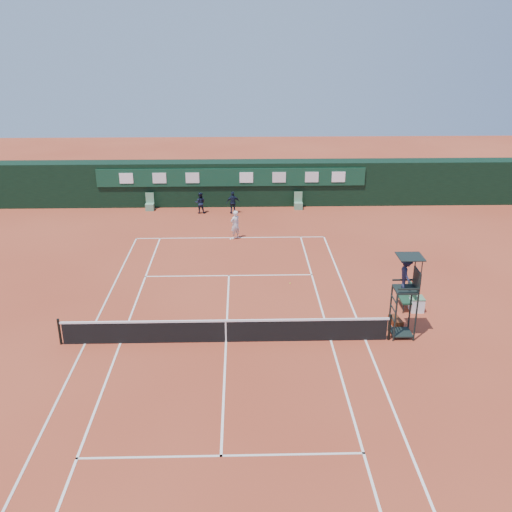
% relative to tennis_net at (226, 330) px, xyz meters
% --- Properties ---
extents(ground, '(90.00, 90.00, 0.00)m').
position_rel_tennis_net_xyz_m(ground, '(0.00, 0.00, -0.51)').
color(ground, '#AF4329').
rests_on(ground, ground).
extents(court_lines, '(11.05, 23.85, 0.01)m').
position_rel_tennis_net_xyz_m(court_lines, '(0.00, 0.00, -0.50)').
color(court_lines, silver).
rests_on(court_lines, ground).
extents(tennis_net, '(12.90, 0.10, 1.10)m').
position_rel_tennis_net_xyz_m(tennis_net, '(0.00, 0.00, 0.00)').
color(tennis_net, black).
rests_on(tennis_net, ground).
extents(back_wall, '(40.00, 1.65, 3.00)m').
position_rel_tennis_net_xyz_m(back_wall, '(0.00, 18.74, 1.00)').
color(back_wall, black).
rests_on(back_wall, ground).
extents(linesman_chair_left, '(0.55, 0.50, 1.15)m').
position_rel_tennis_net_xyz_m(linesman_chair_left, '(-5.50, 17.48, -0.19)').
color(linesman_chair_left, '#5E906D').
rests_on(linesman_chair_left, ground).
extents(linesman_chair_right, '(0.55, 0.50, 1.15)m').
position_rel_tennis_net_xyz_m(linesman_chair_right, '(4.50, 17.48, -0.19)').
color(linesman_chair_right, '#609370').
rests_on(linesman_chair_right, ground).
extents(umpire_chair, '(0.96, 0.95, 3.42)m').
position_rel_tennis_net_xyz_m(umpire_chair, '(6.95, 0.31, 1.95)').
color(umpire_chair, black).
rests_on(umpire_chair, ground).
extents(player_bench, '(0.55, 1.20, 1.10)m').
position_rel_tennis_net_xyz_m(player_bench, '(7.89, 2.76, 0.09)').
color(player_bench, '#173A24').
rests_on(player_bench, ground).
extents(tennis_bag, '(0.47, 0.84, 0.30)m').
position_rel_tennis_net_xyz_m(tennis_bag, '(6.99, 1.22, -0.36)').
color(tennis_bag, black).
rests_on(tennis_bag, ground).
extents(cooler, '(0.57, 0.57, 0.65)m').
position_rel_tennis_net_xyz_m(cooler, '(8.19, 2.42, -0.18)').
color(cooler, white).
rests_on(cooler, ground).
extents(tennis_ball, '(0.06, 0.06, 0.06)m').
position_rel_tennis_net_xyz_m(tennis_ball, '(2.95, 5.35, -0.48)').
color(tennis_ball, '#C5E635').
rests_on(tennis_ball, ground).
extents(player, '(0.74, 0.71, 1.70)m').
position_rel_tennis_net_xyz_m(player, '(0.28, 11.75, 0.34)').
color(player, silver).
rests_on(player, ground).
extents(ball_kid_left, '(0.72, 0.58, 1.41)m').
position_rel_tennis_net_xyz_m(ball_kid_left, '(-2.06, 16.72, 0.20)').
color(ball_kid_left, black).
rests_on(ball_kid_left, ground).
extents(ball_kid_right, '(0.93, 0.52, 1.49)m').
position_rel_tennis_net_xyz_m(ball_kid_right, '(0.10, 16.58, 0.24)').
color(ball_kid_right, black).
rests_on(ball_kid_right, ground).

